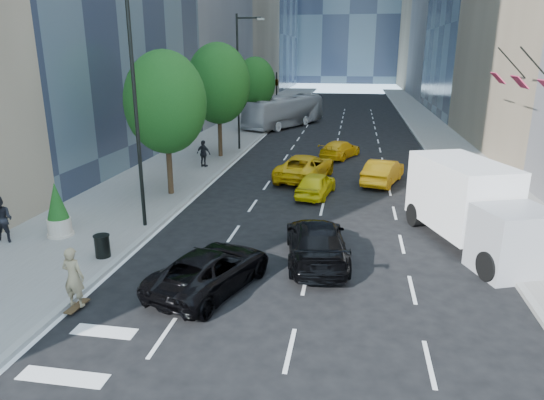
% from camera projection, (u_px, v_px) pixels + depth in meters
% --- Properties ---
extents(ground, '(160.00, 160.00, 0.00)m').
position_uv_depth(ground, '(276.00, 279.00, 16.54)').
color(ground, black).
rests_on(ground, ground).
extents(sidewalk_left, '(6.00, 120.00, 0.15)m').
position_uv_depth(sidewalk_left, '(233.00, 133.00, 46.25)').
color(sidewalk_left, slate).
rests_on(sidewalk_left, ground).
extents(sidewalk_right, '(4.00, 120.00, 0.15)m').
position_uv_depth(sidewalk_right, '(440.00, 138.00, 43.22)').
color(sidewalk_right, slate).
rests_on(sidewalk_right, ground).
extents(lamp_near, '(2.13, 0.22, 10.00)m').
position_uv_depth(lamp_near, '(139.00, 94.00, 19.63)').
color(lamp_near, black).
rests_on(lamp_near, sidewalk_left).
extents(lamp_far, '(2.13, 0.22, 10.00)m').
position_uv_depth(lamp_far, '(240.00, 75.00, 36.61)').
color(lamp_far, black).
rests_on(lamp_far, sidewalk_left).
extents(tree_near, '(4.20, 4.20, 7.46)m').
position_uv_depth(tree_near, '(166.00, 103.00, 24.73)').
color(tree_near, black).
rests_on(tree_near, sidewalk_left).
extents(tree_mid, '(4.50, 4.50, 7.99)m').
position_uv_depth(tree_mid, '(218.00, 84.00, 34.06)').
color(tree_mid, black).
rests_on(tree_mid, sidewalk_left).
extents(tree_far, '(3.90, 3.90, 6.92)m').
position_uv_depth(tree_far, '(255.00, 83.00, 46.52)').
color(tree_far, black).
rests_on(tree_far, sidewalk_left).
extents(traffic_signal, '(2.48, 0.53, 5.20)m').
position_uv_depth(traffic_signal, '(277.00, 82.00, 54.05)').
color(traffic_signal, black).
rests_on(traffic_signal, sidewalk_left).
extents(facade_flags, '(1.85, 13.30, 2.05)m').
position_uv_depth(facade_flags, '(537.00, 80.00, 22.47)').
color(facade_flags, black).
rests_on(facade_flags, ground).
extents(skateboarder, '(0.72, 0.50, 1.88)m').
position_uv_depth(skateboarder, '(74.00, 281.00, 14.33)').
color(skateboarder, '#887755').
rests_on(skateboarder, ground).
extents(black_sedan_lincoln, '(3.71, 5.34, 1.35)m').
position_uv_depth(black_sedan_lincoln, '(211.00, 269.00, 15.72)').
color(black_sedan_lincoln, black).
rests_on(black_sedan_lincoln, ground).
extents(black_sedan_mercedes, '(2.90, 5.54, 1.53)m').
position_uv_depth(black_sedan_mercedes, '(316.00, 241.00, 17.81)').
color(black_sedan_mercedes, black).
rests_on(black_sedan_mercedes, ground).
extents(taxi_a, '(2.19, 4.08, 1.32)m').
position_uv_depth(taxi_a, '(316.00, 184.00, 25.95)').
color(taxi_a, '#D3BE0B').
rests_on(taxi_a, ground).
extents(taxi_b, '(2.75, 4.66, 1.45)m').
position_uv_depth(taxi_b, '(383.00, 172.00, 28.44)').
color(taxi_b, '#FFA20D').
rests_on(taxi_b, ground).
extents(taxi_c, '(3.60, 5.92, 1.54)m').
position_uv_depth(taxi_c, '(305.00, 167.00, 29.36)').
color(taxi_c, '#DBA60B').
rests_on(taxi_c, ground).
extents(taxi_d, '(3.26, 4.72, 1.27)m').
position_uv_depth(taxi_d, '(340.00, 149.00, 35.46)').
color(taxi_d, '#EBAC0C').
rests_on(taxi_d, ground).
extents(city_bus, '(7.24, 11.48, 3.18)m').
position_uv_depth(city_bus, '(284.00, 111.00, 49.98)').
color(city_bus, '#B7BABE').
rests_on(city_bus, ground).
extents(box_truck, '(4.60, 7.26, 3.27)m').
position_uv_depth(box_truck, '(472.00, 206.00, 18.97)').
color(box_truck, silver).
rests_on(box_truck, ground).
extents(pedestrian_a, '(1.00, 0.83, 1.90)m').
position_uv_depth(pedestrian_a, '(1.00, 220.00, 19.10)').
color(pedestrian_a, black).
rests_on(pedestrian_a, sidewalk_left).
extents(pedestrian_b, '(1.12, 0.74, 1.77)m').
position_uv_depth(pedestrian_b, '(204.00, 154.00, 31.95)').
color(pedestrian_b, black).
rests_on(pedestrian_b, sidewalk_left).
extents(trash_can, '(0.54, 0.54, 0.82)m').
position_uv_depth(trash_can, '(102.00, 246.00, 17.89)').
color(trash_can, black).
rests_on(trash_can, sidewalk_left).
extents(planter_shrub, '(0.95, 0.95, 2.27)m').
position_uv_depth(planter_shrub, '(58.00, 211.00, 19.77)').
color(planter_shrub, beige).
rests_on(planter_shrub, sidewalk_left).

